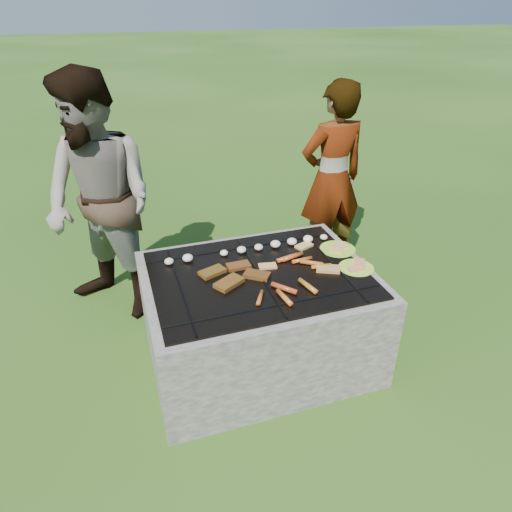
{
  "coord_description": "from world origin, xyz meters",
  "views": [
    {
      "loc": [
        -0.7,
        -2.09,
        1.99
      ],
      "look_at": [
        0.0,
        0.05,
        0.7
      ],
      "focal_mm": 32.0,
      "sensor_mm": 36.0,
      "label": 1
    }
  ],
  "objects_px": {
    "cook": "(332,179)",
    "plate_far": "(338,249)",
    "bystander": "(101,203)",
    "fire_pit": "(259,320)",
    "plate_near": "(356,268)"
  },
  "relations": [
    {
      "from": "plate_far",
      "to": "bystander",
      "type": "distance_m",
      "value": 1.54
    },
    {
      "from": "bystander",
      "to": "plate_near",
      "type": "bearing_deg",
      "value": 14.38
    },
    {
      "from": "plate_far",
      "to": "bystander",
      "type": "relative_size",
      "value": 0.17
    },
    {
      "from": "cook",
      "to": "bystander",
      "type": "xyz_separation_m",
      "value": [
        -1.71,
        -0.12,
        0.08
      ]
    },
    {
      "from": "fire_pit",
      "to": "cook",
      "type": "height_order",
      "value": "cook"
    },
    {
      "from": "plate_near",
      "to": "cook",
      "type": "relative_size",
      "value": 0.17
    },
    {
      "from": "cook",
      "to": "plate_far",
      "type": "bearing_deg",
      "value": 62.1
    },
    {
      "from": "plate_far",
      "to": "bystander",
      "type": "bearing_deg",
      "value": 153.26
    },
    {
      "from": "bystander",
      "to": "fire_pit",
      "type": "bearing_deg",
      "value": 3.23
    },
    {
      "from": "fire_pit",
      "to": "plate_near",
      "type": "relative_size",
      "value": 5.04
    },
    {
      "from": "plate_near",
      "to": "bystander",
      "type": "height_order",
      "value": "bystander"
    },
    {
      "from": "plate_near",
      "to": "cook",
      "type": "height_order",
      "value": "cook"
    },
    {
      "from": "plate_near",
      "to": "fire_pit",
      "type": "bearing_deg",
      "value": 168.58
    },
    {
      "from": "fire_pit",
      "to": "bystander",
      "type": "distance_m",
      "value": 1.26
    },
    {
      "from": "plate_far",
      "to": "bystander",
      "type": "xyz_separation_m",
      "value": [
        -1.37,
        0.69,
        0.22
      ]
    }
  ]
}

